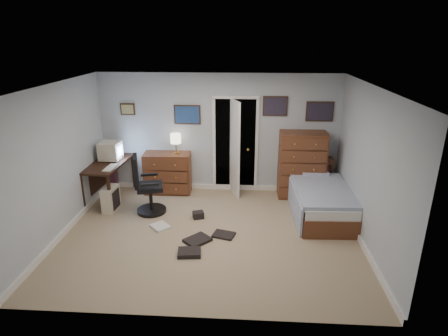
% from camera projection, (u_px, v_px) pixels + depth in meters
% --- Properties ---
extents(floor, '(5.00, 4.00, 0.02)m').
position_uv_depth(floor, '(210.00, 235.00, 6.40)').
color(floor, tan).
rests_on(floor, ground).
extents(computer_desk, '(0.72, 1.41, 0.79)m').
position_uv_depth(computer_desk, '(104.00, 170.00, 7.61)').
color(computer_desk, black).
rests_on(computer_desk, floor).
extents(crt_monitor, '(0.43, 0.40, 0.38)m').
position_uv_depth(crt_monitor, '(110.00, 151.00, 7.61)').
color(crt_monitor, beige).
rests_on(crt_monitor, computer_desk).
extents(keyboard, '(0.19, 0.43, 0.03)m').
position_uv_depth(keyboard, '(110.00, 168.00, 7.19)').
color(keyboard, beige).
rests_on(keyboard, computer_desk).
extents(pc_tower, '(0.24, 0.45, 0.47)m').
position_uv_depth(pc_tower, '(111.00, 199.00, 7.19)').
color(pc_tower, beige).
rests_on(pc_tower, floor).
extents(office_chair, '(0.68, 0.68, 1.14)m').
position_uv_depth(office_chair, '(147.00, 191.00, 7.03)').
color(office_chair, black).
rests_on(office_chair, floor).
extents(media_stack, '(0.15, 0.15, 0.72)m').
position_uv_depth(media_stack, '(113.00, 173.00, 8.19)').
color(media_stack, maroon).
rests_on(media_stack, floor).
extents(low_dresser, '(0.99, 0.53, 0.87)m').
position_uv_depth(low_dresser, '(168.00, 173.00, 7.98)').
color(low_dresser, brown).
rests_on(low_dresser, floor).
extents(table_lamp, '(0.23, 0.23, 0.42)m').
position_uv_depth(table_lamp, '(176.00, 139.00, 7.72)').
color(table_lamp, gold).
rests_on(table_lamp, low_dresser).
extents(doorway, '(0.96, 1.12, 2.05)m').
position_uv_depth(doorway, '(236.00, 142.00, 8.17)').
color(doorway, black).
rests_on(doorway, floor).
extents(tall_dresser, '(0.94, 0.56, 1.37)m').
position_uv_depth(tall_dresser, '(302.00, 165.00, 7.71)').
color(tall_dresser, brown).
rests_on(tall_dresser, floor).
extents(headboard_bookcase, '(0.89, 0.24, 0.80)m').
position_uv_depth(headboard_bookcase, '(310.00, 175.00, 7.89)').
color(headboard_bookcase, brown).
rests_on(headboard_bookcase, floor).
extents(bed, '(1.08, 1.93, 0.62)m').
position_uv_depth(bed, '(320.00, 200.00, 7.01)').
color(bed, brown).
rests_on(bed, floor).
extents(wall_posters, '(4.38, 0.04, 0.60)m').
position_uv_depth(wall_posters, '(246.00, 111.00, 7.63)').
color(wall_posters, '#331E11').
rests_on(wall_posters, floor).
extents(floor_clutter, '(1.55, 1.48, 0.12)m').
position_uv_depth(floor_clutter, '(193.00, 236.00, 6.28)').
color(floor_clutter, black).
rests_on(floor_clutter, floor).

